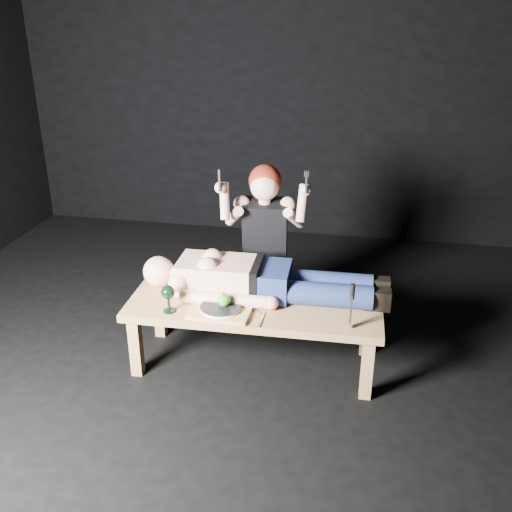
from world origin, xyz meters
name	(u,v)px	position (x,y,z in m)	size (l,w,h in m)	color
ground	(213,369)	(0.00, 0.00, 0.00)	(5.00, 5.00, 0.00)	black
back_wall	(278,81)	(0.00, 2.50, 1.50)	(5.00, 5.00, 0.00)	black
table	(255,333)	(0.25, 0.12, 0.23)	(1.59, 0.60, 0.45)	tan
lying_man	(265,276)	(0.29, 0.25, 0.58)	(1.58, 0.48, 0.26)	#E8B193
kneeling_woman	(266,242)	(0.21, 0.71, 0.62)	(0.66, 0.74, 1.24)	black
serving_tray	(221,311)	(0.07, -0.04, 0.46)	(0.37, 0.27, 0.02)	tan
plate	(221,308)	(0.07, -0.04, 0.48)	(0.25, 0.25, 0.02)	white
apple	(224,300)	(0.09, -0.03, 0.53)	(0.08, 0.08, 0.08)	#338D20
goblet	(168,299)	(-0.24, -0.09, 0.54)	(0.09, 0.09, 0.18)	black
fork_flat	(190,309)	(-0.12, -0.05, 0.45)	(0.01, 0.17, 0.01)	#B2B2B7
knife_flat	(261,320)	(0.33, -0.09, 0.45)	(0.01, 0.17, 0.01)	#B2B2B7
spoon_flat	(253,309)	(0.25, 0.03, 0.45)	(0.01, 0.17, 0.01)	#B2B2B7
carving_knife	(351,306)	(0.85, -0.07, 0.59)	(0.04, 0.04, 0.28)	#B2B2B7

